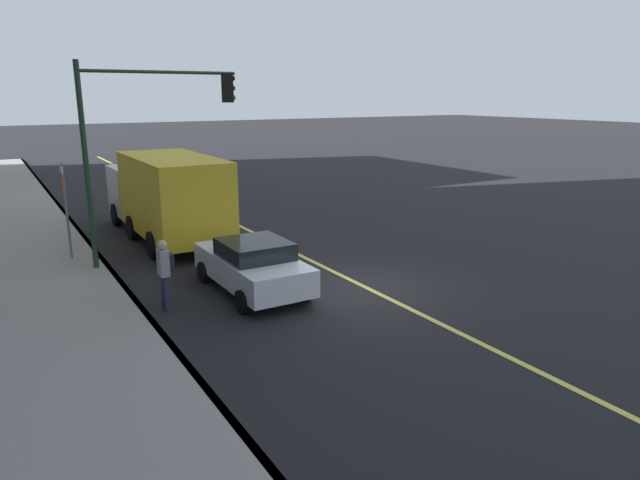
% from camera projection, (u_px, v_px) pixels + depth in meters
% --- Properties ---
extents(ground, '(200.00, 200.00, 0.00)m').
position_uv_depth(ground, '(366.00, 288.00, 15.88)').
color(ground, black).
extents(sidewalk_slab, '(80.00, 3.54, 0.15)m').
position_uv_depth(sidewalk_slab, '(76.00, 344.00, 12.11)').
color(sidewalk_slab, gray).
rests_on(sidewalk_slab, ground).
extents(curb_edge, '(80.00, 0.16, 0.15)m').
position_uv_depth(curb_edge, '(156.00, 328.00, 12.95)').
color(curb_edge, slate).
rests_on(curb_edge, ground).
extents(lane_stripe_center, '(80.00, 0.16, 0.01)m').
position_uv_depth(lane_stripe_center, '(366.00, 287.00, 15.88)').
color(lane_stripe_center, '#D8CC4C').
rests_on(lane_stripe_center, ground).
extents(car_white, '(4.24, 1.98, 1.47)m').
position_uv_depth(car_white, '(253.00, 265.00, 15.41)').
color(car_white, silver).
rests_on(car_white, ground).
extents(truck_yellow, '(8.27, 2.68, 3.14)m').
position_uv_depth(truck_yellow, '(166.00, 194.00, 20.93)').
color(truck_yellow, silver).
rests_on(truck_yellow, ground).
extents(pedestrian_with_backpack, '(0.43, 0.37, 1.78)m').
position_uv_depth(pedestrian_with_backpack, '(164.00, 269.00, 14.08)').
color(pedestrian_with_backpack, '#262D4C').
rests_on(pedestrian_with_backpack, ground).
extents(traffic_light_mast, '(0.28, 4.81, 6.18)m').
position_uv_depth(traffic_light_mast, '(145.00, 128.00, 17.12)').
color(traffic_light_mast, '#1E3823').
rests_on(traffic_light_mast, ground).
extents(street_sign_post, '(0.60, 0.08, 3.19)m').
position_uv_depth(street_sign_post, '(66.00, 206.00, 17.76)').
color(street_sign_post, slate).
rests_on(street_sign_post, ground).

